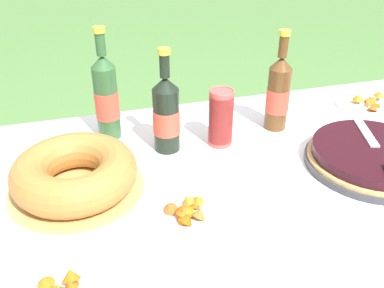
{
  "coord_description": "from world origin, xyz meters",
  "views": [
    {
      "loc": [
        -0.44,
        -0.89,
        1.37
      ],
      "look_at": [
        -0.16,
        0.09,
        0.77
      ],
      "focal_mm": 40.0,
      "sensor_mm": 36.0,
      "label": 1
    }
  ],
  "objects_px": {
    "juice_bottle_red": "(166,114)",
    "snack_plate_near": "(370,104)",
    "cup_stack": "(221,118)",
    "serving_knife": "(379,152)",
    "cider_bottle_green": "(106,97)",
    "berry_tart": "(373,157)",
    "snack_plate_left": "(185,216)",
    "bundt_cake": "(75,173)",
    "cider_bottle_amber": "(278,93)"
  },
  "relations": [
    {
      "from": "bundt_cake",
      "to": "cup_stack",
      "type": "xyz_separation_m",
      "value": [
        0.43,
        0.12,
        0.04
      ]
    },
    {
      "from": "snack_plate_left",
      "to": "snack_plate_near",
      "type": "bearing_deg",
      "value": 27.34
    },
    {
      "from": "cider_bottle_green",
      "to": "snack_plate_left",
      "type": "distance_m",
      "value": 0.48
    },
    {
      "from": "cup_stack",
      "to": "snack_plate_left",
      "type": "height_order",
      "value": "cup_stack"
    },
    {
      "from": "juice_bottle_red",
      "to": "berry_tart",
      "type": "bearing_deg",
      "value": -25.0
    },
    {
      "from": "cider_bottle_amber",
      "to": "juice_bottle_red",
      "type": "xyz_separation_m",
      "value": [
        -0.37,
        -0.03,
        -0.01
      ]
    },
    {
      "from": "serving_knife",
      "to": "cider_bottle_amber",
      "type": "xyz_separation_m",
      "value": [
        -0.15,
        0.31,
        0.06
      ]
    },
    {
      "from": "cup_stack",
      "to": "cider_bottle_green",
      "type": "relative_size",
      "value": 0.51
    },
    {
      "from": "berry_tart",
      "to": "snack_plate_near",
      "type": "distance_m",
      "value": 0.4
    },
    {
      "from": "serving_knife",
      "to": "snack_plate_near",
      "type": "xyz_separation_m",
      "value": [
        0.24,
        0.35,
        -0.05
      ]
    },
    {
      "from": "serving_knife",
      "to": "cider_bottle_amber",
      "type": "height_order",
      "value": "cider_bottle_amber"
    },
    {
      "from": "serving_knife",
      "to": "juice_bottle_red",
      "type": "height_order",
      "value": "juice_bottle_red"
    },
    {
      "from": "serving_knife",
      "to": "juice_bottle_red",
      "type": "bearing_deg",
      "value": 80.06
    },
    {
      "from": "serving_knife",
      "to": "cup_stack",
      "type": "bearing_deg",
      "value": 72.09
    },
    {
      "from": "juice_bottle_red",
      "to": "snack_plate_near",
      "type": "xyz_separation_m",
      "value": [
        0.76,
        0.08,
        -0.1
      ]
    },
    {
      "from": "snack_plate_near",
      "to": "snack_plate_left",
      "type": "bearing_deg",
      "value": -152.66
    },
    {
      "from": "cup_stack",
      "to": "snack_plate_near",
      "type": "distance_m",
      "value": 0.61
    },
    {
      "from": "cup_stack",
      "to": "cider_bottle_amber",
      "type": "height_order",
      "value": "cider_bottle_amber"
    },
    {
      "from": "cider_bottle_green",
      "to": "snack_plate_near",
      "type": "xyz_separation_m",
      "value": [
        0.91,
        -0.04,
        -0.12
      ]
    },
    {
      "from": "serving_knife",
      "to": "snack_plate_left",
      "type": "bearing_deg",
      "value": 113.55
    },
    {
      "from": "berry_tart",
      "to": "cider_bottle_green",
      "type": "bearing_deg",
      "value": 151.55
    },
    {
      "from": "snack_plate_left",
      "to": "cider_bottle_amber",
      "type": "bearing_deg",
      "value": 42.27
    },
    {
      "from": "berry_tart",
      "to": "cider_bottle_amber",
      "type": "bearing_deg",
      "value": 119.96
    },
    {
      "from": "bundt_cake",
      "to": "cider_bottle_amber",
      "type": "relative_size",
      "value": 1.09
    },
    {
      "from": "serving_knife",
      "to": "snack_plate_near",
      "type": "height_order",
      "value": "serving_knife"
    },
    {
      "from": "serving_knife",
      "to": "cider_bottle_green",
      "type": "bearing_deg",
      "value": 77.34
    },
    {
      "from": "bundt_cake",
      "to": "cider_bottle_green",
      "type": "relative_size",
      "value": 1.01
    },
    {
      "from": "berry_tart",
      "to": "bundt_cake",
      "type": "bearing_deg",
      "value": 172.15
    },
    {
      "from": "snack_plate_left",
      "to": "serving_knife",
      "type": "bearing_deg",
      "value": 5.66
    },
    {
      "from": "serving_knife",
      "to": "cup_stack",
      "type": "distance_m",
      "value": 0.44
    },
    {
      "from": "cider_bottle_amber",
      "to": "cider_bottle_green",
      "type": "bearing_deg",
      "value": 170.31
    },
    {
      "from": "juice_bottle_red",
      "to": "snack_plate_near",
      "type": "distance_m",
      "value": 0.77
    },
    {
      "from": "juice_bottle_red",
      "to": "snack_plate_left",
      "type": "distance_m",
      "value": 0.35
    },
    {
      "from": "cider_bottle_amber",
      "to": "snack_plate_near",
      "type": "xyz_separation_m",
      "value": [
        0.39,
        0.04,
        -0.11
      ]
    },
    {
      "from": "cider_bottle_green",
      "to": "snack_plate_left",
      "type": "height_order",
      "value": "cider_bottle_green"
    },
    {
      "from": "berry_tart",
      "to": "snack_plate_left",
      "type": "distance_m",
      "value": 0.57
    },
    {
      "from": "cider_bottle_amber",
      "to": "snack_plate_left",
      "type": "height_order",
      "value": "cider_bottle_amber"
    },
    {
      "from": "bundt_cake",
      "to": "snack_plate_near",
      "type": "distance_m",
      "value": 1.05
    },
    {
      "from": "serving_knife",
      "to": "juice_bottle_red",
      "type": "relative_size",
      "value": 1.18
    },
    {
      "from": "berry_tart",
      "to": "snack_plate_left",
      "type": "relative_size",
      "value": 1.93
    },
    {
      "from": "berry_tart",
      "to": "snack_plate_near",
      "type": "relative_size",
      "value": 1.6
    },
    {
      "from": "juice_bottle_red",
      "to": "cider_bottle_green",
      "type": "bearing_deg",
      "value": 141.33
    },
    {
      "from": "bundt_cake",
      "to": "juice_bottle_red",
      "type": "bearing_deg",
      "value": 26.81
    },
    {
      "from": "bundt_cake",
      "to": "cup_stack",
      "type": "distance_m",
      "value": 0.45
    },
    {
      "from": "cider_bottle_green",
      "to": "juice_bottle_red",
      "type": "xyz_separation_m",
      "value": [
        0.15,
        -0.12,
        -0.02
      ]
    },
    {
      "from": "bundt_cake",
      "to": "juice_bottle_red",
      "type": "xyz_separation_m",
      "value": [
        0.27,
        0.14,
        0.06
      ]
    },
    {
      "from": "juice_bottle_red",
      "to": "snack_plate_left",
      "type": "bearing_deg",
      "value": -95.88
    },
    {
      "from": "bundt_cake",
      "to": "juice_bottle_red",
      "type": "height_order",
      "value": "juice_bottle_red"
    },
    {
      "from": "bundt_cake",
      "to": "cider_bottle_green",
      "type": "distance_m",
      "value": 0.3
    },
    {
      "from": "cider_bottle_green",
      "to": "cup_stack",
      "type": "bearing_deg",
      "value": -23.81
    }
  ]
}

